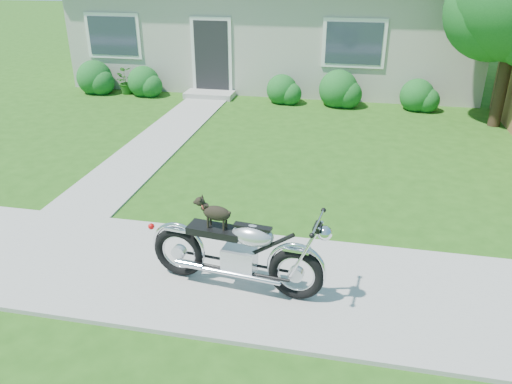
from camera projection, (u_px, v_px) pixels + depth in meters
The scene contains 8 objects.
ground at pixel (133, 265), 6.61m from camera, with size 80.00×80.00×0.00m, color #235114.
sidewalk at pixel (133, 264), 6.60m from camera, with size 24.00×2.20×0.04m, color #9E9B93.
walkway at pixel (164, 137), 11.31m from camera, with size 1.20×8.00×0.03m, color #9E9B93.
house at pixel (280, 9), 16.31m from camera, with size 12.60×7.03×4.50m.
shrub_row at pixel (241, 86), 14.06m from camera, with size 10.24×1.06×1.06m.
potted_plant_left at pixel (125, 82), 14.77m from camera, with size 0.65×0.56×0.72m, color #1F5A17.
potted_plant_right at pixel (331, 90), 13.64m from camera, with size 0.46×0.46×0.83m, color #2E621A.
motorcycle_with_dog at pixel (239, 251), 5.90m from camera, with size 2.22×0.61×1.14m.
Camera 1 is at (2.72, -5.12, 3.70)m, focal length 35.00 mm.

